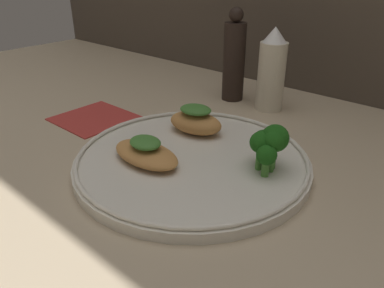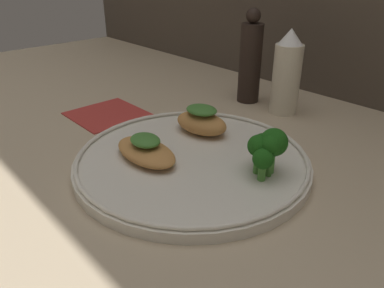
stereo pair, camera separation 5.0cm
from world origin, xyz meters
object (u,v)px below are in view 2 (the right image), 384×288
object	(u,v)px
sauce_bottle	(287,74)
pepper_grinder	(250,60)
broccoli_bunch	(267,147)
plate	(192,160)

from	to	relation	value
sauce_bottle	pepper_grinder	xyz separation A→B (cm)	(-8.43, 0.00, 0.88)
broccoli_bunch	pepper_grinder	distance (cm)	30.68
plate	sauce_bottle	bearing A→B (deg)	97.73
broccoli_bunch	pepper_grinder	xyz separation A→B (cm)	(-21.21, 21.96, 3.11)
sauce_bottle	pepper_grinder	distance (cm)	8.48
plate	sauce_bottle	xyz separation A→B (cm)	(-3.52, 25.96, 6.27)
broccoli_bunch	sauce_bottle	world-z (taller)	sauce_bottle
plate	sauce_bottle	distance (cm)	26.94
plate	pepper_grinder	size ratio (longest dim) A/B	1.80
plate	pepper_grinder	xyz separation A→B (cm)	(-11.96, 25.96, 7.15)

